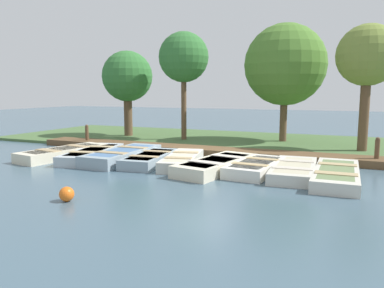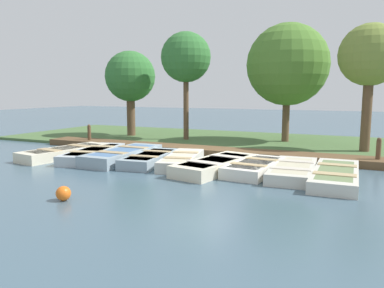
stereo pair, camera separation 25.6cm
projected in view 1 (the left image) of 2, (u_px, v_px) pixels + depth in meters
ground_plane at (198, 160)px, 13.71m from camera, size 80.00×80.00×0.00m
shore_bank at (237, 141)px, 18.24m from camera, size 8.00×24.00×0.12m
dock_walkway at (210, 151)px, 14.80m from camera, size 1.19×15.77×0.26m
rowboat_0 at (64, 153)px, 14.05m from camera, size 3.64×1.68×0.39m
rowboat_1 at (93, 154)px, 13.85m from camera, size 3.75×1.89×0.37m
rowboat_2 at (123, 155)px, 13.38m from camera, size 3.57×1.27×0.42m
rowboat_3 at (151, 159)px, 12.88m from camera, size 3.01×1.39×0.37m
rowboat_4 at (182, 160)px, 12.59m from camera, size 3.16×1.59×0.37m
rowboat_5 at (217, 165)px, 11.71m from camera, size 3.55×1.83×0.39m
rowboat_6 at (256, 167)px, 11.48m from camera, size 2.87×1.40×0.36m
rowboat_7 at (294, 170)px, 11.08m from camera, size 3.22×1.41×0.35m
rowboat_8 at (336, 174)px, 10.46m from camera, size 3.61×1.22×0.35m
mooring_post_near at (87, 135)px, 17.11m from camera, size 0.15×0.15×0.98m
mooring_post_far at (377, 152)px, 12.39m from camera, size 0.15×0.15×0.98m
buoy at (67, 194)px, 8.45m from camera, size 0.34×0.34×0.34m
park_tree_far_left at (127, 77)px, 19.77m from camera, size 2.66×2.66×4.61m
park_tree_left at (184, 58)px, 18.02m from camera, size 2.42×2.42×5.33m
park_tree_center at (285, 65)px, 17.41m from camera, size 3.79×3.79×5.61m
park_tree_right at (368, 57)px, 14.48m from camera, size 2.38×2.38×5.07m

